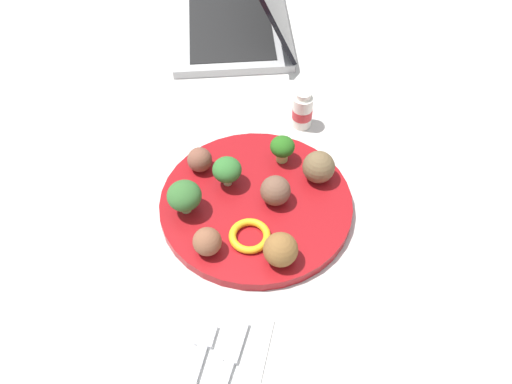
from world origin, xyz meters
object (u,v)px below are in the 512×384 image
meatball_mid_right (207,242)px  yogurt_bottle (302,111)px  meatball_center (200,160)px  laptop (240,8)px  pepper_ring_front_left (250,236)px  broccoli_floret_back_left (227,170)px  knife (227,370)px  meatball_mid_left (275,191)px  napkin (210,374)px  broccoli_floret_near_rim (184,196)px  meatball_near_rim (319,167)px  broccoli_floret_back_right (282,148)px  plate (256,204)px  fork (197,363)px  meatball_front_right (281,250)px

meatball_mid_right → yogurt_bottle: yogurt_bottle is taller
meatball_center → laptop: size_ratio=0.10×
pepper_ring_front_left → yogurt_bottle: bearing=-0.2°
broccoli_floret_back_left → knife: 0.29m
meatball_mid_left → meatball_center: meatball_mid_left is taller
broccoli_floret_back_left → napkin: size_ratio=0.28×
meatball_mid_left → laptop: laptop is taller
broccoli_floret_back_left → broccoli_floret_near_rim: (-0.07, 0.04, 0.00)m
broccoli_floret_back_left → meatball_near_rim: bearing=-66.6°
meatball_mid_left → knife: size_ratio=0.30×
meatball_mid_left → napkin: 0.27m
broccoli_floret_back_right → meatball_center: size_ratio=1.17×
plate → meatball_near_rim: bearing=-45.3°
plate → meatball_center: 0.11m
broccoli_floret_back_left → napkin: 0.29m
meatball_near_rim → fork: (-0.32, 0.06, -0.03)m
laptop → meatball_center: bearing=-168.5°
yogurt_bottle → broccoli_floret_near_rim: bearing=156.8°
plate → laptop: 0.47m
napkin → yogurt_bottle: size_ratio=2.50×
broccoli_floret_back_right → pepper_ring_front_left: size_ratio=0.76×
broccoli_floret_near_rim → meatball_mid_left: 0.13m
meatball_mid_right → fork: 0.16m
knife → fork: bearing=95.3°
meatball_front_right → meatball_center: (0.12, 0.16, -0.00)m
broccoli_floret_back_left → knife: (-0.27, -0.10, -0.04)m
meatball_front_right → yogurt_bottle: 0.28m
meatball_near_rim → pepper_ring_front_left: (-0.14, 0.06, -0.02)m
meatball_front_right → meatball_mid_left: meatball_front_right is taller
meatball_near_rim → pepper_ring_front_left: 0.15m
broccoli_floret_back_right → meatball_mid_right: bearing=166.9°
broccoli_floret_back_right → yogurt_bottle: (0.10, -0.00, -0.01)m
meatball_near_rim → meatball_mid_right: size_ratio=1.23×
plate → pepper_ring_front_left: pepper_ring_front_left is taller
plate → meatball_front_right: 0.11m
meatball_near_rim → meatball_center: (-0.04, 0.17, -0.01)m
meatball_center → pepper_ring_front_left: meatball_center is taller
knife → meatball_near_rim: bearing=-4.3°
meatball_mid_left → pepper_ring_front_left: 0.08m
broccoli_floret_back_right → meatball_near_rim: 0.06m
meatball_center → laptop: 0.40m
broccoli_floret_back_right → meatball_mid_right: broccoli_floret_back_right is taller
broccoli_floret_back_left → meatball_center: broccoli_floret_back_left is taller
broccoli_floret_back_right → meatball_mid_right: size_ratio=1.12×
pepper_ring_front_left → napkin: size_ratio=0.34×
meatball_near_rim → meatball_front_right: meatball_near_rim is taller
yogurt_bottle → plate: bearing=175.8°
broccoli_floret_near_rim → napkin: 0.24m
plate → laptop: size_ratio=0.73×
plate → napkin: plate is taller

